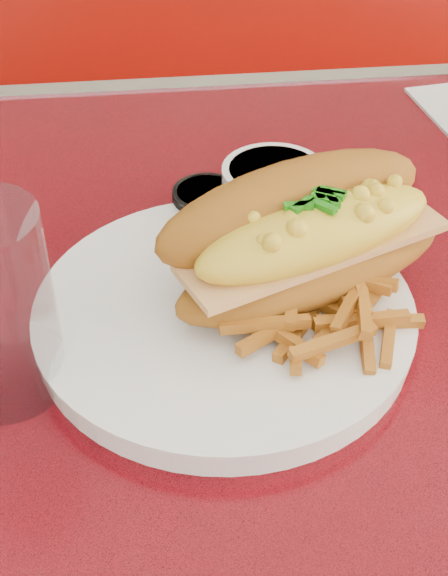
{
  "coord_description": "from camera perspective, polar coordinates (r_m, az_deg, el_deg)",
  "views": [
    {
      "loc": [
        -0.26,
        -0.52,
        1.2
      ],
      "look_at": [
        -0.21,
        -0.04,
        0.81
      ],
      "focal_mm": 50.0,
      "sensor_mm": 36.0,
      "label": 1
    }
  ],
  "objects": [
    {
      "name": "diner_table",
      "position": [
        0.83,
        14.4,
        -7.75
      ],
      "size": [
        1.23,
        0.83,
        0.77
      ],
      "color": "red",
      "rests_on": "ground"
    },
    {
      "name": "booth_bench_far",
      "position": [
        1.63,
        4.03,
        5.44
      ],
      "size": [
        1.2,
        0.51,
        0.9
      ],
      "color": "#9E120A",
      "rests_on": "ground"
    },
    {
      "name": "dinner_plate",
      "position": [
        0.64,
        -0.0,
        -1.94
      ],
      "size": [
        0.32,
        0.32,
        0.02
      ],
      "rotation": [
        0.0,
        0.0,
        0.05
      ],
      "color": "white",
      "rests_on": "diner_table"
    },
    {
      "name": "mac_hoagie",
      "position": [
        0.63,
        5.88,
        3.77
      ],
      "size": [
        0.27,
        0.2,
        0.11
      ],
      "rotation": [
        0.0,
        0.0,
        0.39
      ],
      "color": "#A3621A",
      "rests_on": "dinner_plate"
    },
    {
      "name": "fries_pile",
      "position": [
        0.61,
        6.65,
        -1.66
      ],
      "size": [
        0.13,
        0.13,
        0.03
      ],
      "primitive_type": null,
      "rotation": [
        0.0,
        0.0,
        0.2
      ],
      "color": "#C57721",
      "rests_on": "dinner_plate"
    },
    {
      "name": "fork",
      "position": [
        0.63,
        6.28,
        -1.72
      ],
      "size": [
        0.02,
        0.14,
        0.0
      ],
      "rotation": [
        0.0,
        0.0,
        1.56
      ],
      "color": "#B8B7BC",
      "rests_on": "dinner_plate"
    },
    {
      "name": "gravy_ramekin",
      "position": [
        0.75,
        3.53,
        6.87
      ],
      "size": [
        0.13,
        0.13,
        0.05
      ],
      "rotation": [
        0.0,
        0.0,
        -0.44
      ],
      "color": "white",
      "rests_on": "diner_table"
    },
    {
      "name": "sauce_cup_left",
      "position": [
        0.75,
        -1.23,
        6.02
      ],
      "size": [
        0.08,
        0.08,
        0.03
      ],
      "rotation": [
        0.0,
        0.0,
        0.2
      ],
      "color": "black",
      "rests_on": "diner_table"
    }
  ]
}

